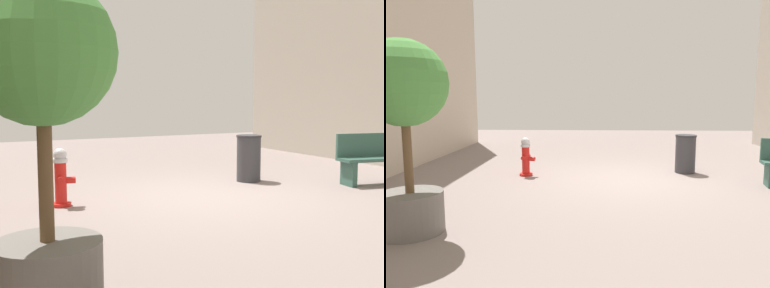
% 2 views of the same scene
% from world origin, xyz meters
% --- Properties ---
extents(ground_plane, '(23.40, 23.40, 0.00)m').
position_xyz_m(ground_plane, '(0.00, 0.00, 0.00)').
color(ground_plane, gray).
extents(fire_hydrant, '(0.37, 0.40, 0.88)m').
position_xyz_m(fire_hydrant, '(2.31, -0.39, 0.44)').
color(fire_hydrant, red).
rests_on(fire_hydrant, ground_plane).
extents(planter_tree, '(1.10, 1.10, 2.51)m').
position_xyz_m(planter_tree, '(3.18, 3.11, 1.59)').
color(planter_tree, slate).
rests_on(planter_tree, ground_plane).
extents(trash_bin, '(0.49, 0.49, 0.90)m').
position_xyz_m(trash_bin, '(-1.39, -0.86, 0.45)').
color(trash_bin, '#38383D').
rests_on(trash_bin, ground_plane).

